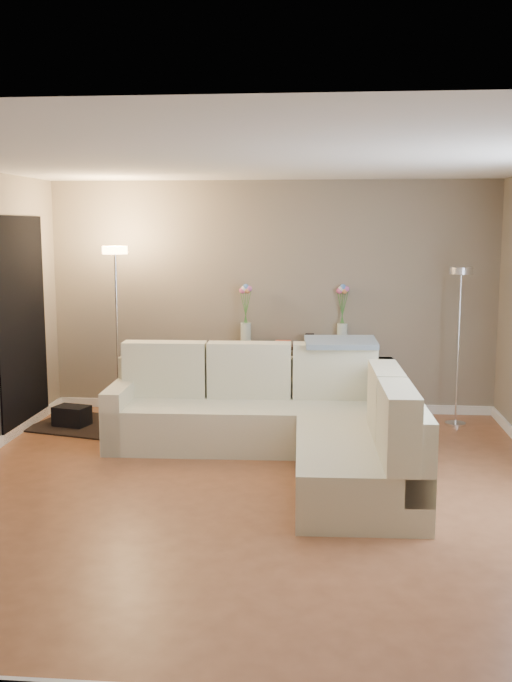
# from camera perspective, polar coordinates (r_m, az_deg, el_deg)

# --- Properties ---
(floor) EXTENTS (5.00, 5.50, 0.01)m
(floor) POSITION_cam_1_polar(r_m,az_deg,el_deg) (6.15, -0.68, -11.37)
(floor) COLOR #945836
(floor) RESTS_ON ground
(ceiling) EXTENTS (5.00, 5.50, 0.01)m
(ceiling) POSITION_cam_1_polar(r_m,az_deg,el_deg) (5.80, -0.73, 13.65)
(ceiling) COLOR white
(ceiling) RESTS_ON ground
(wall_back) EXTENTS (5.00, 0.02, 2.60)m
(wall_back) POSITION_cam_1_polar(r_m,az_deg,el_deg) (8.56, 1.18, 3.29)
(wall_back) COLOR gray
(wall_back) RESTS_ON ground
(wall_front) EXTENTS (5.00, 0.02, 2.60)m
(wall_front) POSITION_cam_1_polar(r_m,az_deg,el_deg) (3.15, -5.85, -6.11)
(wall_front) COLOR gray
(wall_front) RESTS_ON ground
(baseboard_back) EXTENTS (5.00, 0.03, 0.10)m
(baseboard_back) POSITION_cam_1_polar(r_m,az_deg,el_deg) (8.75, 1.14, -4.91)
(baseboard_back) COLOR white
(baseboard_back) RESTS_ON ground
(doorway) EXTENTS (0.02, 1.20, 2.20)m
(doorway) POSITION_cam_1_polar(r_m,az_deg,el_deg) (8.12, -17.13, 1.19)
(doorway) COLOR black
(doorway) RESTS_ON ground
(sectional_sofa) EXTENTS (2.82, 2.65, 0.97)m
(sectional_sofa) POSITION_cam_1_polar(r_m,az_deg,el_deg) (6.91, 2.53, -5.97)
(sectional_sofa) COLOR beige
(sectional_sofa) RESTS_ON floor
(throw_blanket) EXTENTS (0.72, 0.46, 0.09)m
(throw_blanket) POSITION_cam_1_polar(r_m,az_deg,el_deg) (7.45, 6.38, -0.10)
(throw_blanket) COLOR gray
(throw_blanket) RESTS_ON sectional_sofa
(console_table) EXTENTS (1.29, 0.41, 0.78)m
(console_table) POSITION_cam_1_polar(r_m,az_deg,el_deg) (8.57, 2.31, -2.51)
(console_table) COLOR black
(console_table) RESTS_ON floor
(leaning_mirror) EXTENTS (0.90, 0.09, 0.71)m
(leaning_mirror) POSITION_cam_1_polar(r_m,az_deg,el_deg) (8.63, 2.85, 2.34)
(leaning_mirror) COLOR black
(leaning_mirror) RESTS_ON console_table
(table_decor) EXTENTS (0.54, 0.13, 0.13)m
(table_decor) POSITION_cam_1_polar(r_m,az_deg,el_deg) (8.47, 2.84, -0.03)
(table_decor) COLOR #CA4623
(table_decor) RESTS_ON console_table
(flower_vase_left) EXTENTS (0.15, 0.12, 0.67)m
(flower_vase_left) POSITION_cam_1_polar(r_m,az_deg,el_deg) (8.48, -0.78, 1.71)
(flower_vase_left) COLOR silver
(flower_vase_left) RESTS_ON console_table
(flower_vase_right) EXTENTS (0.15, 0.12, 0.67)m
(flower_vase_right) POSITION_cam_1_polar(r_m,az_deg,el_deg) (8.50, 6.50, 1.67)
(flower_vase_right) COLOR silver
(flower_vase_right) RESTS_ON console_table
(floor_lamp_lit) EXTENTS (0.32, 0.32, 1.88)m
(floor_lamp_lit) POSITION_cam_1_polar(r_m,az_deg,el_deg) (8.29, -10.45, 3.18)
(floor_lamp_lit) COLOR silver
(floor_lamp_lit) RESTS_ON floor
(floor_lamp_unlit) EXTENTS (0.30, 0.30, 1.68)m
(floor_lamp_unlit) POSITION_cam_1_polar(r_m,az_deg,el_deg) (8.18, 15.04, 1.93)
(floor_lamp_unlit) COLOR silver
(floor_lamp_unlit) RESTS_ON floor
(charcoal_rug) EXTENTS (1.42, 1.20, 0.02)m
(charcoal_rug) POSITION_cam_1_polar(r_m,az_deg,el_deg) (8.27, -12.07, -6.20)
(charcoal_rug) COLOR black
(charcoal_rug) RESTS_ON floor
(black_bag) EXTENTS (0.40, 0.33, 0.23)m
(black_bag) POSITION_cam_1_polar(r_m,az_deg,el_deg) (8.27, -13.65, -5.54)
(black_bag) COLOR black
(black_bag) RESTS_ON charcoal_rug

